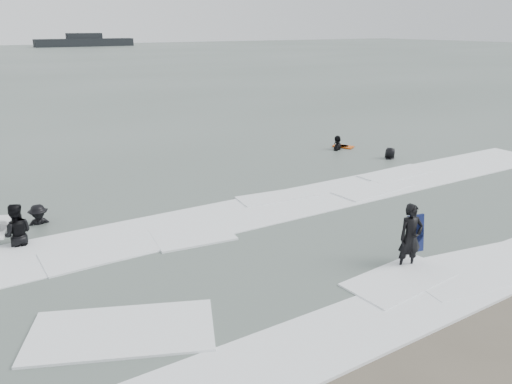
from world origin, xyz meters
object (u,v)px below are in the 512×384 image
surfer_right_near (337,150)px  vessel_horizon (85,42)px  surfer_centre (407,268)px  surfer_breaker (40,226)px  surfer_wading (19,246)px  surfer_right_far (390,160)px

surfer_right_near → vessel_horizon: (18.33, 128.97, 1.32)m
surfer_centre → surfer_breaker: size_ratio=1.11×
surfer_wading → vessel_horizon: 137.01m
surfer_right_near → vessel_horizon: bearing=-134.2°
surfer_right_near → surfer_breaker: bearing=-24.9°
surfer_right_far → vessel_horizon: vessel_horizon is taller
vessel_horizon → surfer_right_far: bearing=-97.6°
surfer_wading → surfer_breaker: surfer_wading is taller
surfer_centre → vessel_horizon: vessel_horizon is taller
surfer_right_near → surfer_wading: bearing=-20.9°
surfer_centre → surfer_breaker: (-7.39, 7.68, 0.00)m
surfer_right_far → surfer_centre: bearing=31.4°
surfer_wading → surfer_right_near: size_ratio=0.95×
surfer_breaker → vessel_horizon: size_ratio=0.06×
vessel_horizon → surfer_right_near: bearing=-98.1°
surfer_right_far → vessel_horizon: (17.47, 131.58, 1.32)m
surfer_centre → surfer_right_near: surfer_right_near is taller
surfer_wading → vessel_horizon: size_ratio=0.07×
surfer_centre → surfer_right_near: 12.32m
surfer_centre → vessel_horizon: bearing=95.0°
surfer_right_near → surfer_right_far: size_ratio=1.10×
surfer_breaker → surfer_wading: bearing=-120.8°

